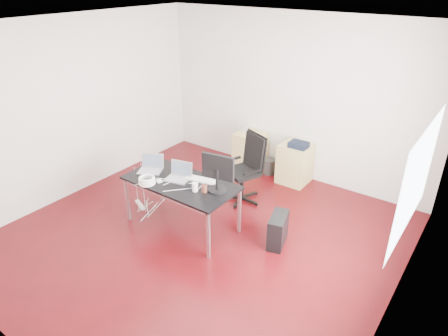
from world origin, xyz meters
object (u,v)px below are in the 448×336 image
Objects in this scene: filing_cabinet_left at (250,151)px; filing_cabinet_right at (295,163)px; desk at (181,185)px; office_chair at (247,165)px; pc_tower at (278,230)px.

filing_cabinet_left is 1.00× the size of filing_cabinet_right.
desk is 2.29× the size of filing_cabinet_right.
office_chair is at bearing -110.29° from filing_cabinet_right.
filing_cabinet_left is 0.92m from filing_cabinet_right.
office_chair is 1.54× the size of filing_cabinet_right.
office_chair is 1.16m from filing_cabinet_left.
filing_cabinet_right is at bearing 0.00° from filing_cabinet_left.
office_chair is at bearing 75.22° from desk.
filing_cabinet_right reaches higher than pc_tower.
pc_tower is (1.01, -0.76, -0.39)m from office_chair.
desk is 2.22m from filing_cabinet_left.
desk is 1.24m from office_chair.
filing_cabinet_right is at bearing 91.97° from office_chair.
desk is 3.56× the size of pc_tower.
office_chair is (0.32, 1.20, -0.07)m from desk.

